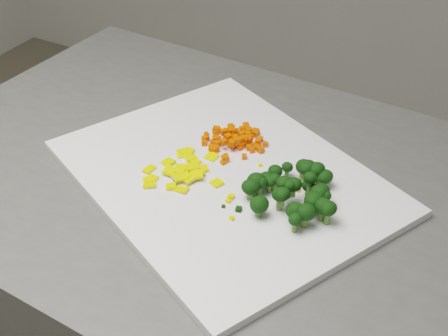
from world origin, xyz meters
The scene contains 144 objects.
cutting_board centered at (0.10, 0.35, 0.91)m, with size 0.46×0.36×0.01m, color white.
carrot_pile centered at (0.07, 0.42, 0.93)m, with size 0.10×0.10×0.03m, color #EF3E02, non-canonical shape.
pepper_pile centered at (0.04, 0.32, 0.92)m, with size 0.12×0.12×0.02m, color yellow, non-canonical shape.
broccoli_pile centered at (0.21, 0.33, 0.94)m, with size 0.12×0.12×0.06m, color black, non-canonical shape.
carrot_cube_0 centered at (0.05, 0.41, 0.92)m, with size 0.01×0.01×0.01m, color #EF3E02.
carrot_cube_1 centered at (0.10, 0.43, 0.92)m, with size 0.01×0.01×0.01m, color #EF3E02.
carrot_cube_2 centered at (0.07, 0.47, 0.92)m, with size 0.01×0.01×0.01m, color #EF3E02.
carrot_cube_3 centered at (0.11, 0.41, 0.92)m, with size 0.01×0.01×0.01m, color #EF3E02.
carrot_cube_4 centered at (0.05, 0.43, 0.92)m, with size 0.01×0.01×0.01m, color #EF3E02.
carrot_cube_5 centered at (0.07, 0.46, 0.92)m, with size 0.01×0.01×0.01m, color #EF3E02.
carrot_cube_6 centered at (0.03, 0.40, 0.92)m, with size 0.01×0.01×0.01m, color #EF3E02.
carrot_cube_7 centered at (0.08, 0.43, 0.92)m, with size 0.01×0.01×0.01m, color #EF3E02.
carrot_cube_8 centered at (0.07, 0.42, 0.92)m, with size 0.01×0.01×0.01m, color #EF3E02.
carrot_cube_9 centered at (0.10, 0.42, 0.92)m, with size 0.01×0.01×0.01m, color #EF3E02.
carrot_cube_10 centered at (0.11, 0.43, 0.92)m, with size 0.01×0.01×0.01m, color #EF3E02.
carrot_cube_11 centered at (0.07, 0.40, 0.93)m, with size 0.01×0.01×0.01m, color #EF3E02.
carrot_cube_12 centered at (0.09, 0.41, 0.92)m, with size 0.01×0.01×0.01m, color #EF3E02.
carrot_cube_13 centered at (0.08, 0.38, 0.92)m, with size 0.01×0.01×0.01m, color #EF3E02.
carrot_cube_14 centered at (0.07, 0.41, 0.92)m, with size 0.01×0.01×0.01m, color #EF3E02.
carrot_cube_15 centered at (0.08, 0.41, 0.93)m, with size 0.01×0.01×0.01m, color #EF3E02.
carrot_cube_16 centered at (0.10, 0.39, 0.92)m, with size 0.01×0.01×0.01m, color #EF3E02.
carrot_cube_17 centered at (0.05, 0.45, 0.92)m, with size 0.01×0.01×0.01m, color #EF3E02.
carrot_cube_18 centered at (0.07, 0.46, 0.92)m, with size 0.01×0.01×0.01m, color #EF3E02.
carrot_cube_19 centered at (0.09, 0.43, 0.92)m, with size 0.01×0.01×0.01m, color #EF3E02.
carrot_cube_20 centered at (0.07, 0.44, 0.92)m, with size 0.01×0.01×0.01m, color #EF3E02.
carrot_cube_21 centered at (0.08, 0.42, 0.92)m, with size 0.01×0.01×0.01m, color #EF3E02.
carrot_cube_22 centered at (0.07, 0.45, 0.92)m, with size 0.01×0.01×0.01m, color #EF3E02.
carrot_cube_23 centered at (0.06, 0.43, 0.93)m, with size 0.01×0.01×0.01m, color #EF3E02.
carrot_cube_24 centered at (0.04, 0.43, 0.92)m, with size 0.01×0.01×0.01m, color #EF3E02.
carrot_cube_25 centered at (0.10, 0.45, 0.92)m, with size 0.01×0.01×0.01m, color #EF3E02.
carrot_cube_26 centered at (0.05, 0.40, 0.92)m, with size 0.01×0.01×0.01m, color #EF3E02.
carrot_cube_27 centered at (0.09, 0.42, 0.92)m, with size 0.01×0.01×0.01m, color #EF3E02.
carrot_cube_28 centered at (0.09, 0.42, 0.92)m, with size 0.01×0.01×0.01m, color #EF3E02.
carrot_cube_29 centered at (0.08, 0.45, 0.92)m, with size 0.01×0.01×0.01m, color #EF3E02.
carrot_cube_30 centered at (0.12, 0.44, 0.92)m, with size 0.01×0.01×0.01m, color #EF3E02.
carrot_cube_31 centered at (0.03, 0.41, 0.92)m, with size 0.01×0.01×0.01m, color #EF3E02.
carrot_cube_32 centered at (0.05, 0.45, 0.92)m, with size 0.01×0.01×0.01m, color #EF3E02.
carrot_cube_33 centered at (0.06, 0.39, 0.92)m, with size 0.01×0.01×0.01m, color #EF3E02.
carrot_cube_34 centered at (0.09, 0.42, 0.92)m, with size 0.01×0.01×0.01m, color #EF3E02.
carrot_cube_35 centered at (0.05, 0.39, 0.92)m, with size 0.01×0.01×0.01m, color #EF3E02.
carrot_cube_36 centered at (0.10, 0.44, 0.92)m, with size 0.01×0.01×0.01m, color #EF3E02.
carrot_cube_37 centered at (0.07, 0.41, 0.92)m, with size 0.01×0.01×0.01m, color #EF3E02.
carrot_cube_38 centered at (0.08, 0.43, 0.92)m, with size 0.01×0.01×0.01m, color #EF3E02.
carrot_cube_39 centered at (0.04, 0.40, 0.92)m, with size 0.01×0.01×0.01m, color #EF3E02.
carrot_cube_40 centered at (0.08, 0.46, 0.92)m, with size 0.01×0.01×0.01m, color #EF3E02.
carrot_cube_41 centered at (0.08, 0.42, 0.92)m, with size 0.01×0.01×0.01m, color #EF3E02.
carrot_cube_42 centered at (0.04, 0.41, 0.92)m, with size 0.01×0.01×0.01m, color #EF3E02.
carrot_cube_43 centered at (0.08, 0.41, 0.92)m, with size 0.01×0.01×0.01m, color #EF3E02.
carrot_cube_44 centered at (0.09, 0.44, 0.92)m, with size 0.01×0.01×0.01m, color #EF3E02.
carrot_cube_45 centered at (0.08, 0.41, 0.92)m, with size 0.01×0.01×0.01m, color #EF3E02.
carrot_cube_46 centered at (0.09, 0.45, 0.92)m, with size 0.01×0.01×0.01m, color #EF3E02.
carrot_cube_47 centered at (0.07, 0.46, 0.92)m, with size 0.01×0.01×0.01m, color #EF3E02.
carrot_cube_48 centered at (0.08, 0.42, 0.92)m, with size 0.01×0.01×0.01m, color #EF3E02.
carrot_cube_49 centered at (0.06, 0.43, 0.93)m, with size 0.01×0.01×0.01m, color #EF3E02.
carrot_cube_50 centered at (0.09, 0.46, 0.92)m, with size 0.01×0.01×0.01m, color #EF3E02.
carrot_cube_51 centered at (0.08, 0.40, 0.93)m, with size 0.01×0.01×0.01m, color #EF3E02.
carrot_cube_52 centered at (0.09, 0.43, 0.92)m, with size 0.01×0.01×0.01m, color #EF3E02.
carrot_cube_53 centered at (0.08, 0.37, 0.92)m, with size 0.01×0.01×0.01m, color #EF3E02.
carrot_cube_54 centered at (0.03, 0.43, 0.92)m, with size 0.01×0.01×0.01m, color #EF3E02.
carrot_cube_55 centered at (0.05, 0.44, 0.92)m, with size 0.01×0.01×0.01m, color #EF3E02.
carrot_cube_56 centered at (0.09, 0.44, 0.92)m, with size 0.01×0.01×0.01m, color #EF3E02.
carrot_cube_57 centered at (0.06, 0.43, 0.92)m, with size 0.01×0.01×0.01m, color #EF3E02.
carrot_cube_58 centered at (0.05, 0.42, 0.93)m, with size 0.01×0.01×0.01m, color #EF3E02.
carrot_cube_59 centered at (0.07, 0.41, 0.93)m, with size 0.01×0.01×0.01m, color #EF3E02.
carrot_cube_60 centered at (0.03, 0.43, 0.92)m, with size 0.01×0.01×0.01m, color #EF3E02.
carrot_cube_61 centered at (0.09, 0.46, 0.92)m, with size 0.01×0.01×0.01m, color #EF3E02.
carrot_cube_62 centered at (0.07, 0.42, 0.92)m, with size 0.01×0.01×0.01m, color #EF3E02.
carrot_cube_63 centered at (0.12, 0.42, 0.92)m, with size 0.01×0.01×0.01m, color #EF3E02.
carrot_cube_64 centered at (0.03, 0.40, 0.92)m, with size 0.01×0.01×0.01m, color #EF3E02.
carrot_cube_65 centered at (0.04, 0.41, 0.92)m, with size 0.01×0.01×0.01m, color #EF3E02.
carrot_cube_66 centered at (0.07, 0.43, 0.92)m, with size 0.01×0.01×0.01m, color #EF3E02.
carrot_cube_67 centered at (0.11, 0.42, 0.92)m, with size 0.01×0.01×0.01m, color #EF3E02.
carrot_cube_68 centered at (0.08, 0.43, 0.92)m, with size 0.01×0.01×0.01m, color #EF3E02.
carrot_cube_69 centered at (0.09, 0.43, 0.92)m, with size 0.01×0.01×0.01m, color #EF3E02.
carrot_cube_70 centered at (0.06, 0.43, 0.92)m, with size 0.01×0.01×0.01m, color #EF3E02.
carrot_cube_71 centered at (0.06, 0.38, 0.92)m, with size 0.01×0.01×0.01m, color #EF3E02.
carrot_cube_72 centered at (0.02, 0.42, 0.92)m, with size 0.01×0.01×0.01m, color #EF3E02.
pepper_chunk_0 centered at (0.06, 0.33, 0.92)m, with size 0.02×0.02×0.00m, color yellow.
pepper_chunk_1 centered at (0.07, 0.32, 0.92)m, with size 0.02×0.02×0.00m, color yellow.
pepper_chunk_2 centered at (0.03, 0.31, 0.92)m, with size 0.02×0.02×0.00m, color yellow.
pepper_chunk_3 centered at (0.06, 0.28, 0.91)m, with size 0.02×0.01×0.00m, color yellow.
pepper_chunk_4 centered at (0.02, 0.36, 0.91)m, with size 0.01×0.02×0.00m, color yellow.
pepper_chunk_5 centered at (0.02, 0.36, 0.91)m, with size 0.01×0.01×0.00m, color yellow.
pepper_chunk_6 centered at (0.06, 0.30, 0.92)m, with size 0.02×0.02×0.00m, color yellow.
pepper_chunk_7 centered at (0.06, 0.34, 0.91)m, with size 0.02×0.02×0.01m, color yellow.
pepper_chunk_8 centered at (0.06, 0.30, 0.92)m, with size 0.01×0.01×0.00m, color yellow.
pepper_chunk_9 centered at (0.10, 0.32, 0.91)m, with size 0.02×0.02×0.00m, color yellow.
pepper_chunk_10 centered at (0.04, 0.35, 0.91)m, with size 0.02×0.01×0.00m, color yellow.
pepper_chunk_11 centered at (0.00, 0.30, 0.91)m, with size 0.02×0.01×0.00m, color yellow.
pepper_chunk_12 centered at (0.05, 0.33, 0.92)m, with size 0.01×0.01×0.00m, color yellow.
pepper_chunk_13 centered at (0.02, 0.36, 0.91)m, with size 0.02×0.01×0.00m, color yellow.
pepper_chunk_14 centered at (0.01, 0.28, 0.91)m, with size 0.02×0.01×0.01m, color yellow.
pepper_chunk_15 centered at (0.05, 0.30, 0.92)m, with size 0.01×0.02×0.00m, color yellow.
pepper_chunk_16 centered at (0.04, 0.30, 0.92)m, with size 0.02×0.01×0.00m, color yellow.
pepper_chunk_17 centered at (0.02, 0.27, 0.91)m, with size 0.02×0.02×0.00m, color yellow.
pepper_chunk_18 centered at (0.04, 0.31, 0.92)m, with size 0.01×0.02×0.00m, color yellow.
pepper_chunk_19 centered at (0.03, 0.31, 0.92)m, with size 0.01×0.02×0.00m, color yellow.
pepper_chunk_20 centered at (0.03, 0.35, 0.91)m, with size 0.01×0.02×0.00m, color yellow.
pepper_chunk_21 centered at (0.01, 0.33, 0.91)m, with size 0.02×0.02×0.00m, color yellow.
pepper_chunk_22 centered at (0.02, 0.35, 0.91)m, with size 0.01×0.01×0.00m, color yellow.
pepper_chunk_23 centered at (0.04, 0.31, 0.91)m, with size 0.01×0.01×0.00m, color yellow.
pepper_chunk_24 centered at (0.05, 0.33, 0.92)m, with size 0.02×0.02×0.00m, color yellow.
pepper_chunk_25 centered at (0.01, 0.28, 0.91)m, with size 0.01×0.02×0.00m, color yellow.
pepper_chunk_26 centered at (0.04, 0.32, 0.91)m, with size 0.02×0.02×0.00m, color yellow.
pepper_chunk_27 centered at (0.04, 0.33, 0.91)m, with size 0.02×0.01×0.00m, color yellow.
pepper_chunk_28 centered at (0.05, 0.28, 0.91)m, with size 0.01×0.01×0.00m, color yellow.
pepper_chunk_29 centered at (0.06, 0.37, 0.91)m, with size 0.02×0.02×0.00m, color yellow.
broccoli_floret_0 centered at (0.17, 0.36, 0.93)m, with size 0.03×0.03×0.03m, color black, non-canonical shape.
broccoli_floret_1 centered at (0.20, 0.33, 0.94)m, with size 0.03×0.03×0.03m, color black, non-canonical shape.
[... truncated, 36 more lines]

